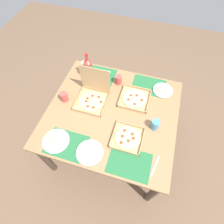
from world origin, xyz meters
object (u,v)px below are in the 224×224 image
pizza_box_corner_left (92,97)px  pizza_box_corner_right (127,138)px  pizza_box_center (135,99)px  soda_bottle (88,69)px  cup_spare (155,125)px  cup_dark (85,66)px  plate_near_right (90,153)px  cup_red (64,97)px  plate_far_right (56,141)px  cup_clear_right (119,80)px  plate_far_left (163,90)px

pizza_box_corner_left → pizza_box_corner_right: bearing=-35.6°
pizza_box_center → soda_bottle: 0.59m
cup_spare → cup_dark: size_ratio=0.95×
pizza_box_corner_right → pizza_box_center: (-0.04, 0.45, -0.00)m
pizza_box_corner_right → plate_near_right: 0.36m
soda_bottle → cup_dark: soda_bottle is taller
pizza_box_corner_right → pizza_box_corner_left: (-0.45, 0.32, 0.04)m
pizza_box_corner_right → soda_bottle: (-0.59, 0.61, 0.12)m
cup_red → plate_far_right: bearing=-75.2°
soda_bottle → plate_far_right: bearing=-90.8°
cup_spare → soda_bottle: bearing=152.2°
pizza_box_corner_left → cup_spare: size_ratio=3.36×
pizza_box_corner_left → plate_far_right: (-0.16, -0.54, -0.04)m
soda_bottle → plate_near_right: bearing=-69.2°
pizza_box_corner_left → pizza_box_center: (0.41, 0.13, -0.04)m
pizza_box_corner_left → soda_bottle: size_ratio=1.06×
soda_bottle → pizza_box_corner_left: bearing=-63.3°
pizza_box_corner_right → pizza_box_center: bearing=94.7°
plate_far_right → soda_bottle: bearing=89.2°
pizza_box_corner_left → cup_dark: (-0.24, 0.39, 0.00)m
plate_far_right → cup_clear_right: cup_clear_right is taller
pizza_box_corner_left → cup_clear_right: 0.36m
cup_spare → cup_dark: bearing=149.6°
plate_near_right → cup_spare: cup_spare is taller
pizza_box_corner_right → cup_clear_right: bearing=112.5°
pizza_box_corner_left → cup_dark: bearing=121.4°
pizza_box_corner_right → cup_dark: bearing=134.0°
cup_spare → plate_near_right: bearing=-139.9°
cup_spare → plate_far_right: bearing=-154.1°
pizza_box_center → cup_dark: cup_dark is taller
plate_near_right → cup_spare: 0.64m
plate_far_right → soda_bottle: soda_bottle is taller
soda_bottle → cup_red: soda_bottle is taller
plate_near_right → soda_bottle: size_ratio=0.72×
pizza_box_corner_right → cup_red: size_ratio=2.69×
plate_far_right → pizza_box_center: bearing=49.4°
pizza_box_corner_left → cup_dark: size_ratio=3.19×
cup_clear_right → pizza_box_corner_left: bearing=-122.8°
cup_clear_right → plate_near_right: bearing=-91.3°
plate_far_left → cup_red: bearing=-156.7°
plate_far_right → plate_near_right: bearing=-2.4°
pizza_box_corner_left → plate_far_left: (0.67, 0.33, -0.04)m
cup_clear_right → cup_red: same height
pizza_box_corner_right → pizza_box_center: size_ratio=0.92×
pizza_box_corner_right → cup_spare: size_ratio=2.67×
soda_bottle → cup_dark: (-0.09, 0.10, -0.08)m
pizza_box_corner_right → plate_far_left: 0.69m
plate_near_right → cup_clear_right: bearing=88.7°
pizza_box_corner_right → plate_far_left: size_ratio=1.31×
plate_near_right → cup_spare: bearing=40.1°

